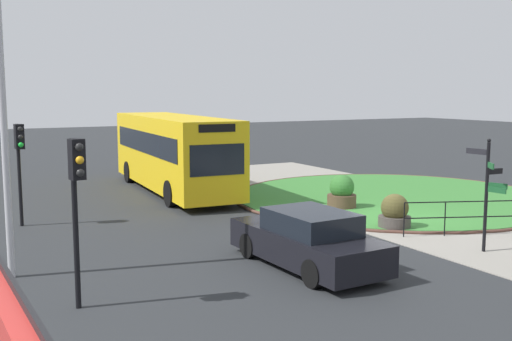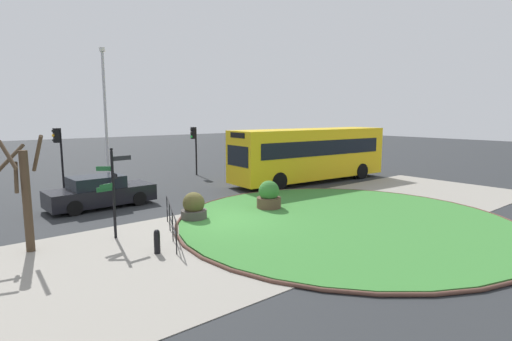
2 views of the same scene
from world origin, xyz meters
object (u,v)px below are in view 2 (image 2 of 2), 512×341
Objects in this scene: car_far_lane at (100,193)px; planter_kerbside at (269,197)px; bollard_foreground at (157,241)px; planter_near_signpost at (194,208)px; lamppost_tall at (105,111)px; street_tree_bare at (25,192)px; bus_yellow at (310,154)px; traffic_light_near at (58,145)px; traffic_light_far at (194,140)px; signpost_directional at (113,187)px.

planter_kerbside is at bearing -45.16° from car_far_lane.
planter_near_signpost is (2.76, 2.55, 0.12)m from bollard_foreground.
street_tree_bare is (-6.20, -10.96, -2.45)m from lamppost_tall.
traffic_light_near is (-12.59, 6.78, 0.75)m from bus_yellow.
traffic_light_near is at bearing 88.29° from bollard_foreground.
bollard_foreground is at bearing 48.70° from traffic_light_far.
signpost_directional is at bearing -105.07° from car_far_lane.
car_far_lane is 1.30× the size of street_tree_bare.
traffic_light_near reaches higher than bus_yellow.
signpost_directional is 6.74m from planter_kerbside.
lamppost_tall is 2.26× the size of street_tree_bare.
traffic_light_near is at bearing -24.24° from bus_yellow.
car_far_lane is 7.84m from lamppost_tall.
traffic_light_far is 2.89× the size of planter_near_signpost.
traffic_light_far is (8.07, 5.45, 1.74)m from car_far_lane.
bus_yellow reaches higher than signpost_directional.
planter_kerbside is (6.18, 2.02, 0.19)m from bollard_foreground.
bus_yellow is at bearing 11.59° from street_tree_bare.
bus_yellow is at bearing 29.82° from planter_kerbside.
signpost_directional is 2.70× the size of planter_near_signpost.
lamppost_tall is at bearing 103.94° from planter_kerbside.
traffic_light_far reaches higher than bus_yellow.
bollard_foreground is 0.22× the size of traffic_light_near.
planter_near_signpost is at bearing 52.66° from traffic_light_far.
traffic_light_far is 0.92× the size of street_tree_bare.
traffic_light_far is 5.87m from lamppost_tall.
planter_kerbside is at bearing 110.28° from traffic_light_near.
traffic_light_near is 0.96× the size of street_tree_bare.
car_far_lane reaches higher than planter_near_signpost.
bus_yellow is 3.04× the size of street_tree_bare.
signpost_directional is at bearing 178.11° from planter_kerbside.
lamppost_tall is at bearing -170.72° from traffic_light_near.
planter_kerbside is at bearing -76.06° from lamppost_tall.
planter_near_signpost is (-10.21, -3.36, -1.23)m from bus_yellow.
planter_kerbside is 9.19m from street_tree_bare.
bus_yellow is 9.52× the size of planter_near_signpost.
lamppost_tall is at bearing 60.50° from street_tree_bare.
street_tree_bare is (-2.90, 2.65, 1.45)m from bollard_foreground.
signpost_directional is 0.38× the size of lamppost_tall.
car_far_lane is at bearing 85.08° from traffic_light_near.
car_far_lane is (-12.27, 1.26, -1.07)m from bus_yellow.
bus_yellow is at bearing -38.56° from lamppost_tall.
traffic_light_near is 1.04× the size of traffic_light_far.
lamppost_tall is (3.30, 13.61, 3.90)m from bollard_foreground.
street_tree_bare is (-15.87, -3.25, 0.10)m from bus_yellow.
traffic_light_far is (8.77, 12.61, 2.02)m from bollard_foreground.
lamppost_tall reaches higher than bus_yellow.
traffic_light_near is 10.58m from street_tree_bare.
car_far_lane is 5.83m from traffic_light_near.
car_far_lane reaches higher than planter_kerbside.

